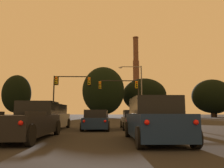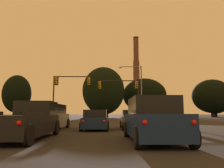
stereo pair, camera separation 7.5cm
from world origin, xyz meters
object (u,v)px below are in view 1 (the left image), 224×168
suv_left_lane_second (51,117)px  pickup_truck_left_lane_third (28,121)px  suv_right_lane_third (154,120)px  hatchback_right_lane_second (134,120)px  smokestack (136,84)px  street_lamp (138,87)px  traffic_light_overhead_left (66,87)px  traffic_light_overhead_right (125,90)px  hatchback_center_lane_second (96,121)px

suv_left_lane_second → pickup_truck_left_lane_third: (0.45, -6.11, -0.09)m
suv_right_lane_third → suv_left_lane_second: same height
hatchback_right_lane_second → smokestack: (18.84, 130.77, 20.76)m
street_lamp → traffic_light_overhead_left: bearing=-156.2°
traffic_light_overhead_right → pickup_truck_left_lane_third: bearing=-107.4°
hatchback_center_lane_second → street_lamp: street_lamp is taller
smokestack → hatchback_center_lane_second: bearing=-99.4°
suv_right_lane_third → suv_left_lane_second: (-6.19, 7.33, 0.00)m
smokestack → suv_right_lane_third: bearing=-97.8°
suv_right_lane_third → suv_left_lane_second: size_ratio=0.99×
suv_right_lane_third → hatchback_right_lane_second: size_ratio=1.19×
smokestack → traffic_light_overhead_left: bearing=-102.7°
hatchback_right_lane_second → street_lamp: (3.02, 17.93, 4.84)m
street_lamp → suv_left_lane_second: bearing=-117.2°
traffic_light_overhead_right → smokestack: smokestack is taller
suv_left_lane_second → traffic_light_overhead_left: 14.10m
traffic_light_overhead_left → street_lamp: bearing=23.8°
suv_left_lane_second → street_lamp: street_lamp is taller
smokestack → traffic_light_overhead_right: bearing=-98.9°
suv_left_lane_second → hatchback_right_lane_second: bearing=4.2°
suv_left_lane_second → hatchback_center_lane_second: bearing=-7.9°
hatchback_center_lane_second → smokestack: smokestack is taller
suv_right_lane_third → traffic_light_overhead_left: traffic_light_overhead_left is taller
pickup_truck_left_lane_third → traffic_light_overhead_left: size_ratio=0.86×
traffic_light_overhead_left → hatchback_center_lane_second: bearing=-71.1°
pickup_truck_left_lane_third → street_lamp: (8.87, 24.28, 4.70)m
pickup_truck_left_lane_third → traffic_light_overhead_left: 20.07m
suv_left_lane_second → street_lamp: bearing=64.9°
suv_right_lane_third → traffic_light_overhead_left: bearing=109.8°
hatchback_right_lane_second → traffic_light_overhead_left: 15.85m
suv_right_lane_third → traffic_light_overhead_right: bearing=87.9°
smokestack → suv_left_lane_second: bearing=-100.9°
hatchback_center_lane_second → pickup_truck_left_lane_third: 6.27m
traffic_light_overhead_left → traffic_light_overhead_right: bearing=7.7°
pickup_truck_left_lane_third → hatchback_right_lane_second: 8.64m
suv_right_lane_third → traffic_light_overhead_left: (-7.56, 20.79, 3.98)m
pickup_truck_left_lane_third → street_lamp: 26.27m
pickup_truck_left_lane_third → hatchback_center_lane_second: bearing=61.3°
suv_left_lane_second → hatchback_right_lane_second: suv_left_lane_second is taller
traffic_light_overhead_left → smokestack: size_ratio=0.12×
hatchback_center_lane_second → suv_left_lane_second: bearing=171.4°
suv_left_lane_second → traffic_light_overhead_left: (-1.37, 13.46, 3.98)m
suv_left_lane_second → pickup_truck_left_lane_third: bearing=-83.7°
suv_right_lane_third → pickup_truck_left_lane_third: suv_right_lane_third is taller
pickup_truck_left_lane_third → street_lamp: street_lamp is taller
street_lamp → hatchback_center_lane_second: bearing=-107.3°
suv_left_lane_second → hatchback_right_lane_second: 6.31m
pickup_truck_left_lane_third → traffic_light_overhead_right: size_ratio=0.91×
smokestack → street_lamp: bearing=-98.0°
traffic_light_overhead_left → smokestack: (26.51, 117.55, 16.55)m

